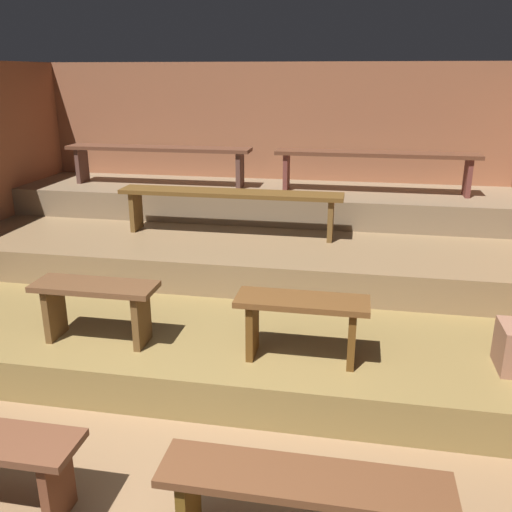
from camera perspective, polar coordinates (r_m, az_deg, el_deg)
name	(u,v)px	position (r m, az deg, el deg)	size (l,w,h in m)	color
ground	(224,341)	(4.91, -3.33, -8.83)	(6.53, 6.03, 0.08)	#836344
wall_back	(272,160)	(7.04, 1.66, 9.95)	(6.53, 0.06, 2.33)	#925739
platform_lower	(240,292)	(5.43, -1.65, -3.74)	(5.73, 3.86, 0.31)	olive
platform_middle	(253,242)	(5.97, -0.29, 1.49)	(5.73, 2.47, 0.31)	olive
platform_upper	(263,201)	(6.51, 0.77, 5.73)	(5.73, 1.18, 0.31)	#776249
bench_floor_right	(303,495)	(2.79, 4.93, -23.42)	(1.36, 0.31, 0.45)	brown
bench_lower_left	(96,300)	(4.18, -16.26, -4.39)	(0.90, 0.31, 0.45)	brown
bench_lower_right	(302,316)	(3.78, 4.77, -6.19)	(0.90, 0.31, 0.45)	brown
bench_middle_center	(230,199)	(5.61, -2.70, 5.93)	(2.28, 0.31, 0.45)	brown
bench_upper_left	(158,154)	(6.70, -10.10, 10.41)	(2.21, 0.31, 0.45)	#573221
bench_upper_right	(376,159)	(6.29, 12.28, 9.75)	(2.21, 0.31, 0.45)	#57311F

